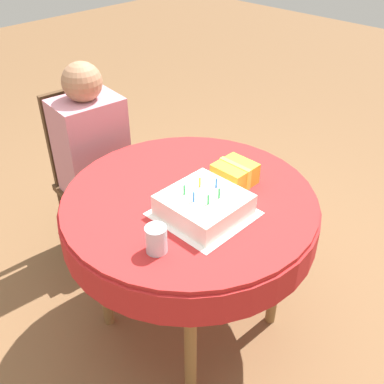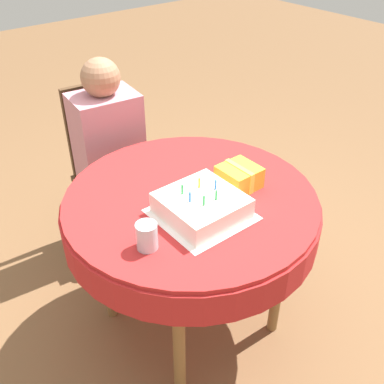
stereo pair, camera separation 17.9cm
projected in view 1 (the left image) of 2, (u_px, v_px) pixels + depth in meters
ground_plane at (190, 320)px, 2.29m from camera, size 12.00×12.00×0.00m
dining_table at (189, 214)px, 1.90m from camera, size 1.07×1.07×0.78m
chair at (89, 171)px, 2.54m from camera, size 0.42×0.42×0.96m
person at (93, 149)px, 2.37m from camera, size 0.37×0.38×1.14m
napkin at (204, 214)px, 1.75m from camera, size 0.34×0.34×0.00m
birthday_cake at (204, 205)px, 1.73m from camera, size 0.29×0.29×0.13m
drinking_glass at (156, 239)px, 1.55m from camera, size 0.08×0.08×0.10m
gift_box at (235, 174)px, 1.91m from camera, size 0.15×0.16×0.10m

